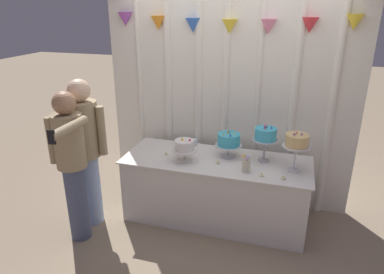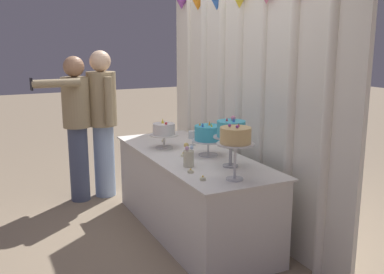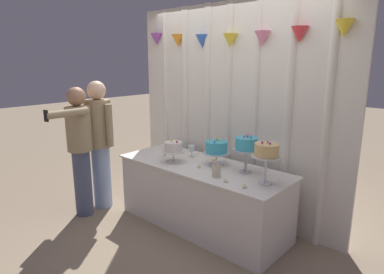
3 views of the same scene
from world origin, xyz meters
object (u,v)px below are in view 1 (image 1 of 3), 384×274
Objects in this scene: tealight_far_right at (283,178)px; guest_man_pink_jacket at (85,148)px; cake_table at (215,189)px; tealight_near_left at (218,163)px; cake_display_leftmost at (184,147)px; cake_display_rightmost at (297,142)px; tealight_far_left at (166,154)px; cake_display_midleft at (229,141)px; flower_vase at (246,164)px; guest_girl_blue_dress at (71,161)px; tealight_near_right at (261,175)px; cake_display_midright at (266,135)px; wine_glass at (194,143)px.

tealight_far_right is 0.03× the size of guest_man_pink_jacket.
cake_table is 0.40m from tealight_near_left.
cake_display_leftmost is 1.15m from cake_display_rightmost.
guest_man_pink_jacket is at bearing -160.79° from cake_table.
cake_display_leftmost is 6.70× the size of tealight_far_left.
flower_vase is at bearing -51.96° from cake_display_midleft.
guest_girl_blue_dress is (-1.40, -0.88, -0.04)m from cake_display_midleft.
cake_display_midleft reaches higher than tealight_near_right.
cake_display_midright reaches higher than tealight_far_right.
flower_vase is 0.19m from tealight_near_right.
cake_display_leftmost is 0.18× the size of guest_girl_blue_dress.
tealight_far_right is (0.38, -0.06, -0.07)m from flower_vase.
cake_display_rightmost is 9.52× the size of tealight_near_left.
cake_table is 1.07m from cake_display_rightmost.
cake_table is 0.60m from flower_vase.
flower_vase is 0.33m from tealight_near_left.
cake_display_rightmost is 2.18m from guest_man_pink_jacket.
cake_display_midleft reaches higher than flower_vase.
guest_man_pink_jacket reaches higher than tealight_near_left.
cake_display_midright is 1.12m from tealight_far_left.
cake_display_leftmost is 0.67× the size of cake_display_rightmost.
wine_glass is 0.75m from flower_vase.
guest_girl_blue_dress is (-2.11, -0.72, -0.16)m from cake_display_rightmost.
cake_display_midleft is 6.11× the size of tealight_near_right.
guest_man_pink_jacket is at bearing 96.16° from guest_girl_blue_dress.
tealight_far_left is (-0.68, -0.15, -0.18)m from cake_display_midleft.
cake_table is at bearing 3.58° from tealight_far_left.
cake_display_midright is 8.23× the size of tealight_near_right.
guest_girl_blue_dress reaches higher than tealight_near_left.
tealight_far_left is (-0.92, 0.16, -0.07)m from flower_vase.
cake_display_leftmost reaches higher than cake_table.
tealight_far_right reaches higher than tealight_near_right.
cake_display_leftmost is at bearing -163.40° from cake_display_midright.
cake_display_leftmost is (-0.32, -0.13, 0.54)m from cake_table.
cake_display_midleft is at bearing 167.63° from cake_display_rightmost.
cake_display_midleft reaches higher than wine_glass.
cake_display_leftmost is at bearing 174.63° from flower_vase.
guest_man_pink_jacket is at bearing -161.83° from cake_display_leftmost.
cake_display_rightmost is at bearing 4.49° from tealight_near_left.
tealight_near_left is (0.61, -0.07, 0.00)m from tealight_far_left.
cake_display_midright reaches higher than cake_display_leftmost.
cake_display_leftmost is 1.98× the size of wine_glass.
wine_glass is 0.92m from tealight_near_right.
guest_man_pink_jacket is at bearing -158.10° from cake_display_midleft.
tealight_near_left is 0.50m from tealight_near_right.
cake_display_rightmost reaches higher than cake_display_midright.
cake_table is 1.59m from guest_girl_blue_dress.
guest_girl_blue_dress reaches higher than cake_table.
cake_table is 1.28× the size of guest_girl_blue_dress.
tealight_near_left is at bearing 162.02° from tealight_near_right.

